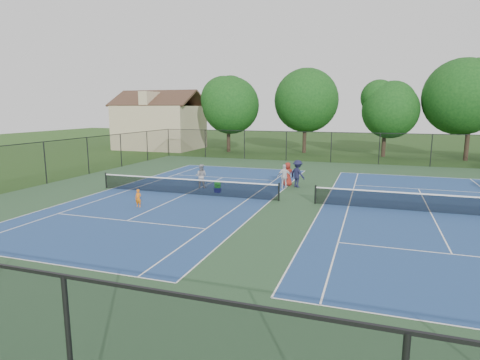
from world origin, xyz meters
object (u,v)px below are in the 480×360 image
(ball_hopper, at_px, (218,185))
(tree_back_c, at_px, (386,107))
(bystander_b, at_px, (298,174))
(bystander_c, at_px, (288,174))
(tree_back_b, at_px, (306,97))
(tree_back_a, at_px, (228,102))
(bystander_a, at_px, (284,177))
(clapboard_house, at_px, (160,125))
(instructor, at_px, (201,176))
(tree_back_d, at_px, (472,93))
(ball_crate, at_px, (218,190))
(child_player, at_px, (138,198))

(ball_hopper, bearing_deg, tree_back_c, 66.64)
(tree_back_c, bearing_deg, bystander_b, -105.76)
(tree_back_c, distance_m, bystander_c, 21.79)
(tree_back_b, bearing_deg, tree_back_a, -167.47)
(bystander_a, xyz_separation_m, bystander_c, (0.01, 1.02, 0.01))
(tree_back_a, distance_m, ball_hopper, 24.77)
(clapboard_house, relative_size, instructor, 6.73)
(ball_hopper, bearing_deg, tree_back_a, 108.55)
(tree_back_b, distance_m, tree_back_d, 17.12)
(bystander_a, relative_size, bystander_b, 0.87)
(ball_crate, bearing_deg, bystander_c, 43.90)
(tree_back_b, relative_size, ball_hopper, 26.08)
(instructor, xyz_separation_m, ball_crate, (1.65, -1.15, -0.65))
(ball_crate, bearing_deg, bystander_b, 36.54)
(child_player, bearing_deg, tree_back_b, 81.13)
(tree_back_a, relative_size, bystander_a, 5.60)
(tree_back_d, bearing_deg, bystander_c, -127.06)
(tree_back_a, xyz_separation_m, clapboard_house, (-10.00, 1.00, -2.95))
(child_player, xyz_separation_m, bystander_b, (7.19, 8.30, 0.44))
(bystander_b, height_order, bystander_c, bystander_b)
(tree_back_b, bearing_deg, child_player, -97.61)
(instructor, xyz_separation_m, bystander_b, (6.17, 2.20, 0.13))
(tree_back_a, bearing_deg, tree_back_c, 3.18)
(child_player, relative_size, bystander_c, 0.60)
(clapboard_house, xyz_separation_m, ball_hopper, (17.68, -23.89, -2.59))
(tree_back_b, height_order, tree_back_c, tree_back_b)
(tree_back_d, xyz_separation_m, clapboard_house, (-36.00, 1.00, -3.73))
(tree_back_a, height_order, child_player, tree_back_a)
(tree_back_a, bearing_deg, ball_hopper, -71.45)
(tree_back_a, bearing_deg, bystander_a, -60.55)
(tree_back_d, distance_m, bystander_b, 24.63)
(tree_back_a, bearing_deg, bystander_c, -59.24)
(tree_back_a, height_order, bystander_b, tree_back_a)
(tree_back_b, bearing_deg, ball_crate, -93.03)
(clapboard_house, relative_size, ball_hopper, 28.09)
(tree_back_d, distance_m, clapboard_house, 36.21)
(bystander_b, xyz_separation_m, bystander_c, (-0.74, 0.29, -0.11))
(tree_back_c, xyz_separation_m, bystander_b, (-5.80, -20.54, -4.55))
(bystander_a, bearing_deg, ball_crate, 12.14)
(tree_back_b, xyz_separation_m, bystander_a, (2.45, -22.28, -5.78))
(tree_back_c, height_order, ball_hopper, tree_back_c)
(bystander_c, distance_m, ball_crate, 5.29)
(tree_back_d, xyz_separation_m, child_player, (-20.99, -27.84, -6.33))
(tree_back_b, xyz_separation_m, instructor, (-2.97, -23.74, -5.79))
(tree_back_d, bearing_deg, bystander_a, -125.67)
(tree_back_a, xyz_separation_m, ball_hopper, (7.68, -22.89, -5.54))
(ball_crate, xyz_separation_m, ball_hopper, (0.00, 0.00, 0.35))
(ball_hopper, bearing_deg, instructor, 145.12)
(instructor, bearing_deg, tree_back_c, -122.24)
(bystander_c, bearing_deg, clapboard_house, -55.45)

